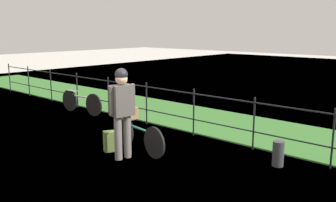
# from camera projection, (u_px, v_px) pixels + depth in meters

# --- Properties ---
(ground_plane) EXTENTS (60.00, 60.00, 0.00)m
(ground_plane) POSITION_uv_depth(u_px,v_px,m) (119.00, 161.00, 6.69)
(ground_plane) COLOR beige
(grass_strip) EXTENTS (27.00, 2.40, 0.03)m
(grass_strip) POSITION_uv_depth(u_px,v_px,m) (225.00, 124.00, 9.24)
(grass_strip) COLOR #38702D
(grass_strip) RESTS_ON ground
(harbor_water) EXTENTS (30.00, 30.00, 0.00)m
(harbor_water) POSITION_uv_depth(u_px,v_px,m) (336.00, 86.00, 15.34)
(harbor_water) COLOR slate
(harbor_water) RESTS_ON ground
(iron_fence) EXTENTS (18.04, 0.04, 1.06)m
(iron_fence) POSITION_uv_depth(u_px,v_px,m) (194.00, 109.00, 8.17)
(iron_fence) COLOR black
(iron_fence) RESTS_ON ground
(bicycle_main) EXTENTS (1.61, 0.33, 0.60)m
(bicycle_main) POSITION_uv_depth(u_px,v_px,m) (138.00, 135.00, 7.16)
(bicycle_main) COLOR black
(bicycle_main) RESTS_ON ground
(wooden_crate) EXTENTS (0.41, 0.35, 0.23)m
(wooden_crate) POSITION_uv_depth(u_px,v_px,m) (127.00, 112.00, 7.37)
(wooden_crate) COLOR olive
(wooden_crate) RESTS_ON bicycle_main
(terrier_dog) EXTENTS (0.32, 0.18, 0.18)m
(terrier_dog) POSITION_uv_depth(u_px,v_px,m) (128.00, 103.00, 7.32)
(terrier_dog) COLOR tan
(terrier_dog) RESTS_ON wooden_crate
(cyclist_person) EXTENTS (0.32, 0.53, 1.68)m
(cyclist_person) POSITION_uv_depth(u_px,v_px,m) (122.00, 106.00, 6.63)
(cyclist_person) COLOR slate
(cyclist_person) RESTS_ON ground
(backpack_on_paving) EXTENTS (0.29, 0.33, 0.40)m
(backpack_on_paving) POSITION_uv_depth(u_px,v_px,m) (111.00, 141.00, 7.19)
(backpack_on_paving) COLOR olive
(backpack_on_paving) RESTS_ON ground
(mooring_bollard) EXTENTS (0.20, 0.20, 0.45)m
(mooring_bollard) POSITION_uv_depth(u_px,v_px,m) (278.00, 154.00, 6.39)
(mooring_bollard) COLOR #38383D
(mooring_bollard) RESTS_ON ground
(bicycle_parked) EXTENTS (1.68, 0.20, 0.62)m
(bicycle_parked) POSITION_uv_depth(u_px,v_px,m) (81.00, 102.00, 10.39)
(bicycle_parked) COLOR black
(bicycle_parked) RESTS_ON ground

